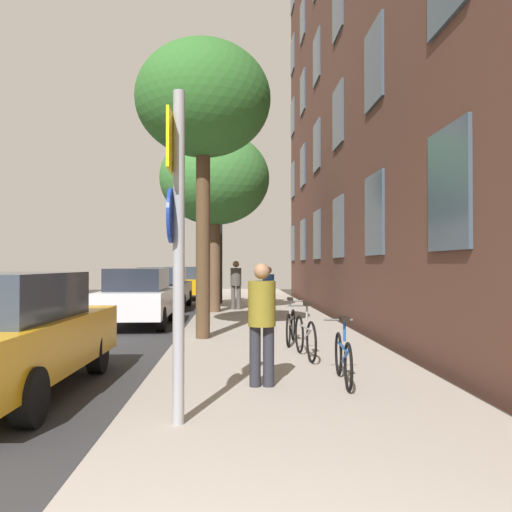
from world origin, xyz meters
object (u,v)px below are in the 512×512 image
at_px(car_2, 163,287).
at_px(bicycle_3, 265,302).
at_px(bicycle_0, 343,357).
at_px(sign_post, 176,233).
at_px(traffic_light, 219,244).
at_px(bicycle_2, 291,325).
at_px(tree_far, 215,179).
at_px(bicycle_1, 305,336).
at_px(pedestrian_0, 262,316).
at_px(tree_near, 203,102).
at_px(pedestrian_1, 268,289).
at_px(car_3, 185,283).
at_px(car_0, 7,333).
at_px(car_1, 139,296).
at_px(pedestrian_2, 236,282).

bearing_deg(car_2, bicycle_3, -44.13).
bearing_deg(bicycle_0, sign_post, -139.33).
relative_size(traffic_light, bicycle_2, 2.26).
xyz_separation_m(tree_far, bicycle_1, (1.90, -9.09, -4.16)).
xyz_separation_m(sign_post, pedestrian_0, (0.96, 1.63, -1.00)).
bearing_deg(tree_near, traffic_light, 89.77).
xyz_separation_m(traffic_light, pedestrian_0, (1.01, -15.26, -1.55)).
height_order(pedestrian_0, car_2, pedestrian_0).
bearing_deg(tree_near, bicycle_2, -24.64).
bearing_deg(bicycle_1, pedestrian_1, 91.59).
height_order(tree_near, bicycle_2, tree_near).
bearing_deg(bicycle_0, car_3, 101.43).
height_order(traffic_light, tree_near, tree_near).
relative_size(tree_far, car_3, 1.47).
xyz_separation_m(tree_far, car_2, (-2.10, 2.76, -3.82)).
relative_size(bicycle_0, car_0, 0.37).
height_order(tree_near, pedestrian_0, tree_near).
relative_size(tree_near, car_3, 1.56).
xyz_separation_m(tree_near, car_2, (-2.08, 9.31, -4.49)).
height_order(bicycle_1, car_2, car_2).
height_order(bicycle_3, car_1, car_1).
height_order(pedestrian_1, car_1, pedestrian_1).
height_order(bicycle_3, pedestrian_0, pedestrian_0).
height_order(bicycle_1, bicycle_2, bicycle_1).
distance_m(bicycle_0, pedestrian_2, 12.17).
bearing_deg(pedestrian_1, pedestrian_2, 106.80).
relative_size(pedestrian_1, pedestrian_2, 0.89).
bearing_deg(sign_post, bicycle_1, 64.24).
distance_m(sign_post, bicycle_1, 4.48).
height_order(bicycle_2, car_2, car_2).
bearing_deg(tree_near, pedestrian_2, 84.26).
bearing_deg(pedestrian_2, bicycle_3, -63.71).
distance_m(traffic_light, bicycle_3, 5.59).
distance_m(bicycle_2, pedestrian_0, 3.97).
height_order(tree_near, car_0, tree_near).
height_order(sign_post, pedestrian_1, sign_post).
distance_m(tree_far, bicycle_1, 10.17).
bearing_deg(tree_near, car_2, 102.60).
distance_m(bicycle_1, pedestrian_1, 6.88).
xyz_separation_m(bicycle_2, car_0, (-4.13, -3.82, 0.35)).
bearing_deg(pedestrian_0, bicycle_1, 68.10).
bearing_deg(car_3, bicycle_1, -78.10).
bearing_deg(traffic_light, pedestrian_2, -76.70).
bearing_deg(sign_post, car_0, 145.15).
height_order(bicycle_1, pedestrian_1, pedestrian_1).
height_order(tree_far, car_2, tree_far).
bearing_deg(bicycle_3, car_2, 135.87).
height_order(car_0, car_1, same).
relative_size(bicycle_1, car_2, 0.38).
relative_size(traffic_light, bicycle_1, 2.16).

